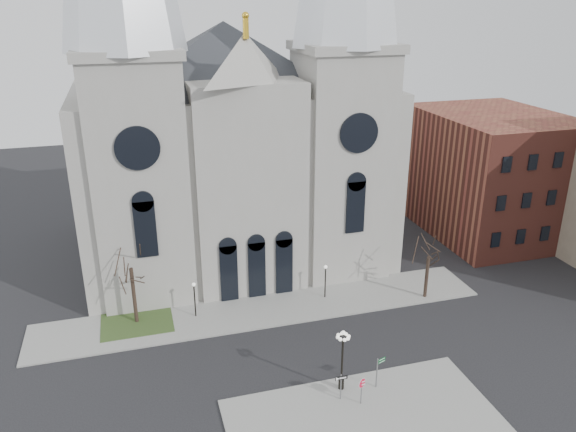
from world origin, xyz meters
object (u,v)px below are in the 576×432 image
object	(u,v)px
globe_lamp	(343,353)
street_name_sign	(378,370)
stop_sign	(362,385)
one_way_sign	(341,382)

from	to	relation	value
globe_lamp	street_name_sign	world-z (taller)	globe_lamp
stop_sign	globe_lamp	distance (m)	2.51
globe_lamp	street_name_sign	size ratio (longest dim) A/B	2.01
stop_sign	one_way_sign	size ratio (longest dim) A/B	1.03
globe_lamp	one_way_sign	xyz separation A→B (m)	(-0.46, -1.06, -1.62)
stop_sign	street_name_sign	bearing A→B (deg)	28.23
stop_sign	street_name_sign	distance (m)	2.29
stop_sign	street_name_sign	size ratio (longest dim) A/B	0.88
globe_lamp	one_way_sign	world-z (taller)	globe_lamp
globe_lamp	one_way_sign	bearing A→B (deg)	-113.59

